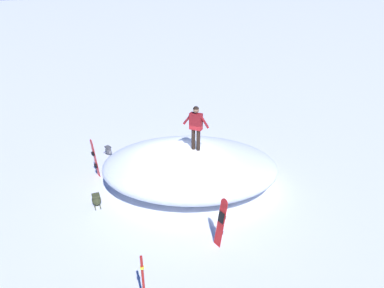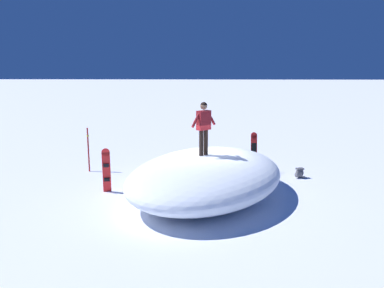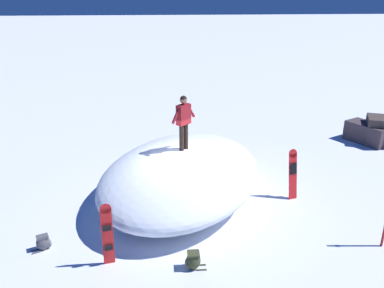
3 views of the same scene
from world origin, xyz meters
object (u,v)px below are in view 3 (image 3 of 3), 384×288
object	(u,v)px
snowboard_secondary_upright	(107,234)
backpack_near	(43,242)
backpack_far	(193,260)
snowboarder_standing	(184,118)
snowboard_primary_upright	(293,173)

from	to	relation	value
snowboard_secondary_upright	backpack_near	xyz separation A→B (m)	(0.79, 1.71, -0.66)
backpack_near	backpack_far	world-z (taller)	backpack_far
snowboard_secondary_upright	snowboarder_standing	bearing A→B (deg)	-30.69
snowboard_primary_upright	backpack_far	xyz separation A→B (m)	(-3.15, 3.45, -0.60)
snowboard_primary_upright	snowboard_secondary_upright	world-z (taller)	snowboard_secondary_upright
snowboard_primary_upright	backpack_near	distance (m)	7.41
snowboarder_standing	snowboard_primary_upright	xyz separation A→B (m)	(-0.63, -3.34, -1.71)
snowboard_secondary_upright	backpack_near	distance (m)	1.99
snowboard_primary_upright	backpack_far	bearing A→B (deg)	132.46
snowboarder_standing	snowboard_secondary_upright	xyz separation A→B (m)	(-3.47, 2.06, -1.67)
snowboard_primary_upright	backpack_near	bearing A→B (deg)	106.04
snowboarder_standing	snowboard_secondary_upright	distance (m)	4.36
backpack_near	snowboard_secondary_upright	bearing A→B (deg)	-114.91
snowboard_secondary_upright	snowboard_primary_upright	bearing A→B (deg)	-62.29
snowboard_secondary_upright	backpack_near	world-z (taller)	snowboard_secondary_upright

